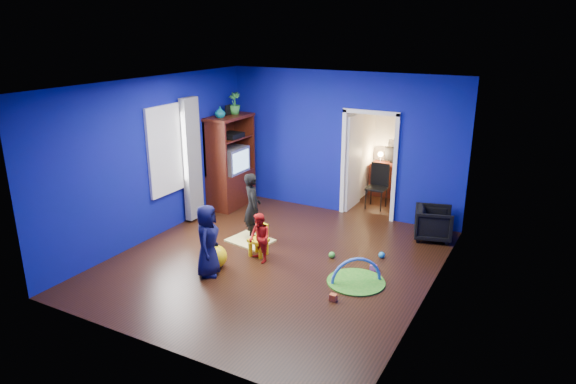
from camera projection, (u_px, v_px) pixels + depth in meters
The scene contains 33 objects.
floor at pixel (275, 261), 8.54m from camera, with size 5.00×5.50×0.01m, color black.
ceiling at pixel (273, 84), 7.64m from camera, with size 5.00×5.50×0.01m, color white.
wall_back at pixel (342, 144), 10.38m from camera, with size 5.00×0.02×2.90m, color navy.
wall_front at pixel (153, 238), 5.79m from camera, with size 5.00×0.02×2.90m, color navy.
wall_left at pixel (154, 159), 9.22m from camera, with size 0.02×5.50×2.90m, color navy.
wall_right at pixel (434, 202), 6.95m from camera, with size 0.02×5.50×2.90m, color navy.
alcove at pixel (384, 148), 10.91m from camera, with size 1.00×1.75×2.50m, color silver, non-canonical shape.
armchair at pixel (434, 223), 9.34m from camera, with size 0.64×0.66×0.60m, color black.
child_black at pixel (252, 207), 9.21m from camera, with size 0.46×0.30×1.26m, color black.
child_navy at pixel (208, 240), 7.91m from camera, with size 0.56×0.37×1.15m, color #0F1338.
toddler_red at pixel (260, 238), 8.40m from camera, with size 0.41×0.32×0.84m, color red.
vase at pixel (220, 112), 10.30m from camera, with size 0.22×0.22×0.23m, color #0C5A62.
potted_plant at pixel (234, 103), 10.70m from camera, with size 0.25×0.25×0.45m, color green.
tv_armoire at pixel (230, 161), 10.89m from camera, with size 0.58×1.14×1.96m, color #40130A.
crt_tv at pixel (232, 160), 10.86m from camera, with size 0.46×0.70×0.54m, color silver.
yellow_blanket at pixel (250, 240), 9.31m from camera, with size 0.75×0.60×0.03m, color #F2E07A.
hopper_ball at pixel (216, 257), 8.26m from camera, with size 0.37×0.37×0.37m, color yellow.
kid_chair at pixel (258, 241), 8.69m from camera, with size 0.28×0.28×0.50m, color yellow.
play_mat at pixel (356, 282), 7.82m from camera, with size 0.89×0.89×0.02m, color #469B23.
toy_arch at pixel (356, 281), 7.82m from camera, with size 0.80×0.80×0.05m, color #3F8CD8.
window_left at pixel (167, 150), 9.47m from camera, with size 0.03×0.95×1.55m, color white.
curtain at pixel (192, 160), 9.97m from camera, with size 0.14×0.42×2.40m, color slate.
doorway at pixel (369, 167), 10.24m from camera, with size 1.16×0.10×2.10m, color white.
study_desk at pixel (390, 180), 11.71m from camera, with size 0.88×0.44×0.75m, color #3D140A.
desk_monitor at pixel (393, 154), 11.63m from camera, with size 0.40×0.05×0.32m, color black.
desk_lamp at pixel (381, 154), 11.71m from camera, with size 0.14×0.14×0.14m, color #FFD88C.
folding_chair at pixel (376, 187), 10.88m from camera, with size 0.40×0.40×0.92m, color black.
book_shelf at pixel (396, 107), 11.29m from camera, with size 0.88×0.24×0.04m, color white.
toy_0 at pixel (333, 297), 7.30m from camera, with size 0.10×0.08×0.10m, color #E05C25.
toy_1 at pixel (382, 255), 8.64m from camera, with size 0.11×0.11×0.11m, color #2396CB.
toy_2 at pixel (216, 268), 8.18m from camera, with size 0.10×0.08×0.10m, color yellow.
toy_3 at pixel (332, 255), 8.64m from camera, with size 0.11×0.11×0.11m, color green.
toy_4 at pixel (373, 268), 8.19m from camera, with size 0.10×0.08×0.10m, color #D550B3.
Camera 1 is at (3.88, -6.72, 3.74)m, focal length 32.00 mm.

